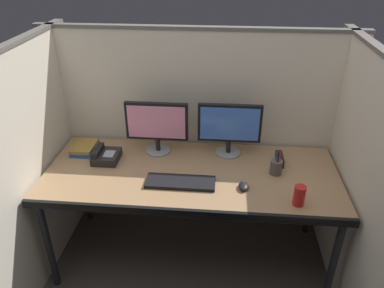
{
  "coord_description": "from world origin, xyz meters",
  "views": [
    {
      "loc": [
        0.19,
        -1.71,
        2.07
      ],
      "look_at": [
        0.0,
        0.35,
        0.92
      ],
      "focal_mm": 34.74,
      "sensor_mm": 36.0,
      "label": 1
    }
  ],
  "objects": [
    {
      "name": "keyboard_main",
      "position": [
        -0.06,
        0.16,
        0.75
      ],
      "size": [
        0.43,
        0.15,
        0.02
      ],
      "primitive_type": "cube",
      "color": "black",
      "rests_on": "desk"
    },
    {
      "name": "desk",
      "position": [
        0.0,
        0.29,
        0.69
      ],
      "size": [
        1.9,
        0.8,
        0.74
      ],
      "color": "#997551",
      "rests_on": "ground"
    },
    {
      "name": "cubicle_partition_right",
      "position": [
        0.99,
        0.2,
        0.79
      ],
      "size": [
        0.06,
        1.41,
        1.57
      ],
      "color": "beige",
      "rests_on": "ground"
    },
    {
      "name": "monitor_right",
      "position": [
        0.24,
        0.56,
        0.96
      ],
      "size": [
        0.43,
        0.17,
        0.37
      ],
      "color": "gray",
      "rests_on": "desk"
    },
    {
      "name": "soda_can",
      "position": [
        0.64,
        0.02,
        0.8
      ],
      "size": [
        0.07,
        0.07,
        0.12
      ],
      "primitive_type": "cylinder",
      "color": "red",
      "rests_on": "desk"
    },
    {
      "name": "red_stapler",
      "position": [
        0.58,
        0.47,
        0.77
      ],
      "size": [
        0.04,
        0.15,
        0.06
      ],
      "primitive_type": "cube",
      "color": "black",
      "rests_on": "desk"
    },
    {
      "name": "monitor_left",
      "position": [
        -0.26,
        0.54,
        0.96
      ],
      "size": [
        0.43,
        0.17,
        0.37
      ],
      "color": "gray",
      "rests_on": "desk"
    },
    {
      "name": "cubicle_partition_rear",
      "position": [
        0.0,
        0.74,
        0.79
      ],
      "size": [
        2.21,
        0.06,
        1.57
      ],
      "color": "beige",
      "rests_on": "ground"
    },
    {
      "name": "book_stack",
      "position": [
        -0.78,
        0.5,
        0.77
      ],
      "size": [
        0.15,
        0.21,
        0.05
      ],
      "color": "#1E478C",
      "rests_on": "desk"
    },
    {
      "name": "desk_phone",
      "position": [
        -0.6,
        0.39,
        0.77
      ],
      "size": [
        0.17,
        0.19,
        0.09
      ],
      "color": "black",
      "rests_on": "desk"
    },
    {
      "name": "cubicle_partition_left",
      "position": [
        -0.99,
        0.2,
        0.79
      ],
      "size": [
        0.06,
        1.41,
        1.57
      ],
      "color": "beige",
      "rests_on": "ground"
    },
    {
      "name": "pen_cup",
      "position": [
        0.54,
        0.33,
        0.79
      ],
      "size": [
        0.08,
        0.08,
        0.17
      ],
      "color": "#4C4742",
      "rests_on": "desk"
    },
    {
      "name": "ground_plane",
      "position": [
        0.0,
        0.0,
        0.0
      ],
      "size": [
        8.0,
        8.0,
        0.0
      ],
      "primitive_type": "plane",
      "color": "#423D38"
    },
    {
      "name": "computer_mouse",
      "position": [
        0.33,
        0.15,
        0.76
      ],
      "size": [
        0.06,
        0.1,
        0.04
      ],
      "color": "black",
      "rests_on": "desk"
    }
  ]
}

